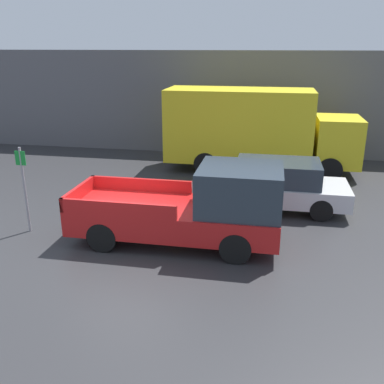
{
  "coord_description": "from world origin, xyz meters",
  "views": [
    {
      "loc": [
        3.86,
        -9.99,
        5.12
      ],
      "look_at": [
        1.71,
        1.43,
        1.1
      ],
      "focal_mm": 40.0,
      "sensor_mm": 36.0,
      "label": 1
    }
  ],
  "objects_px": {
    "car": "(274,184)",
    "delivery_truck": "(254,128)",
    "pickup_truck": "(196,208)",
    "parking_sign": "(24,185)"
  },
  "relations": [
    {
      "from": "car",
      "to": "delivery_truck",
      "type": "distance_m",
      "value": 4.55
    },
    {
      "from": "parking_sign",
      "to": "pickup_truck",
      "type": "bearing_deg",
      "value": 1.66
    },
    {
      "from": "car",
      "to": "delivery_truck",
      "type": "xyz_separation_m",
      "value": [
        -0.93,
        4.34,
        1.02
      ]
    },
    {
      "from": "pickup_truck",
      "to": "delivery_truck",
      "type": "distance_m",
      "value": 7.54
    },
    {
      "from": "pickup_truck",
      "to": "parking_sign",
      "type": "xyz_separation_m",
      "value": [
        -4.85,
        -0.14,
        0.38
      ]
    },
    {
      "from": "delivery_truck",
      "to": "parking_sign",
      "type": "height_order",
      "value": "delivery_truck"
    },
    {
      "from": "pickup_truck",
      "to": "delivery_truck",
      "type": "height_order",
      "value": "delivery_truck"
    },
    {
      "from": "car",
      "to": "parking_sign",
      "type": "xyz_separation_m",
      "value": [
        -6.89,
        -3.21,
        0.59
      ]
    },
    {
      "from": "car",
      "to": "delivery_truck",
      "type": "relative_size",
      "value": 0.61
    },
    {
      "from": "car",
      "to": "parking_sign",
      "type": "bearing_deg",
      "value": -155.01
    }
  ]
}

